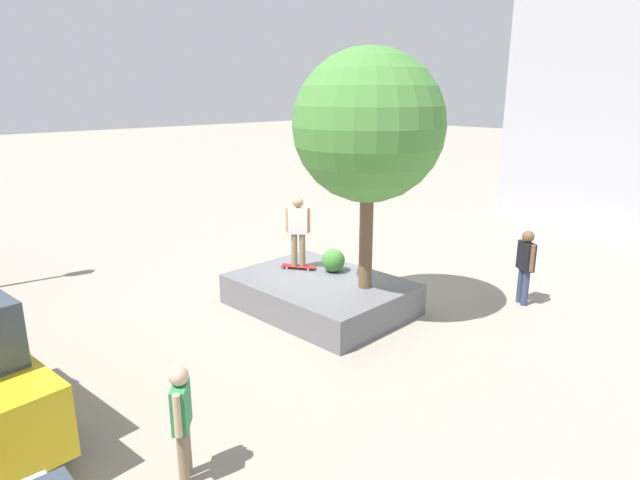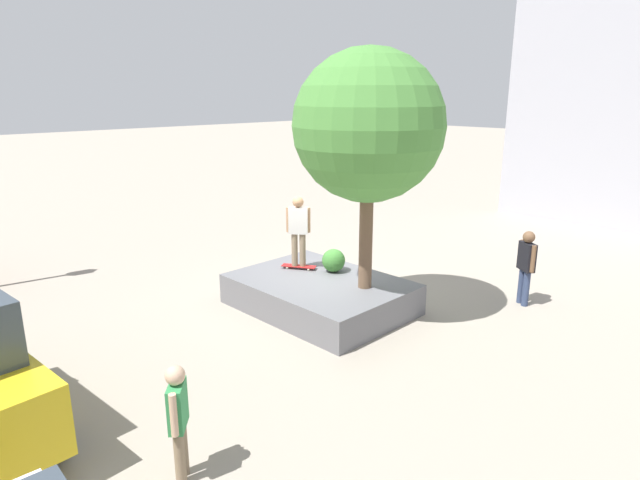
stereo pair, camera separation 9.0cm
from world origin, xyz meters
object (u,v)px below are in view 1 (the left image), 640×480
plaza_tree (369,127)px  pedestrian_crossing (182,416)px  planter_ledge (320,294)px  skateboard (299,266)px  passerby_with_bag (526,262)px  skateboarder (298,226)px

plaza_tree → pedestrian_crossing: bearing=107.3°
planter_ledge → skateboard: bearing=-11.8°
passerby_with_bag → pedestrian_crossing: 8.47m
plaza_tree → skateboarder: 2.97m
skateboarder → plaza_tree: bearing=-175.1°
skateboard → skateboarder: 0.96m
planter_ledge → plaza_tree: bearing=-160.7°
planter_ledge → skateboarder: (0.88, -0.18, 1.35)m
planter_ledge → passerby_with_bag: passerby_with_bag is taller
passerby_with_bag → pedestrian_crossing: size_ratio=1.10×
plaza_tree → skateboarder: size_ratio=2.95×
passerby_with_bag → skateboard: bearing=39.4°
skateboarder → pedestrian_crossing: 6.37m
plaza_tree → skateboard: size_ratio=6.07×
planter_ledge → skateboarder: skateboarder is taller
skateboard → planter_ledge: bearing=168.2°
skateboard → skateboarder: skateboarder is taller
planter_ledge → pedestrian_crossing: (-2.66, 5.05, 0.56)m
plaza_tree → pedestrian_crossing: 6.44m
skateboarder → passerby_with_bag: bearing=-140.6°
passerby_with_bag → pedestrian_crossing: bearing=87.4°
passerby_with_bag → planter_ledge: bearing=48.2°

